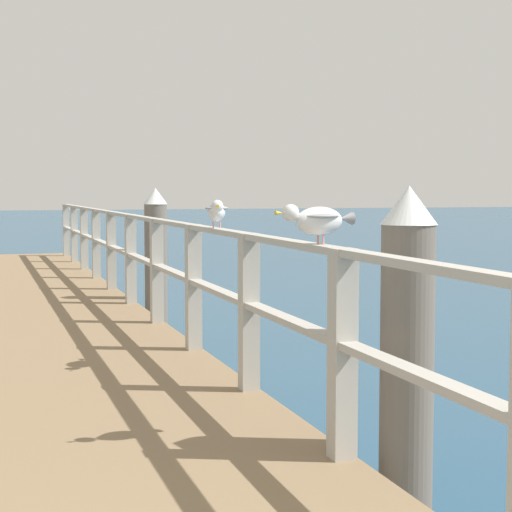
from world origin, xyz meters
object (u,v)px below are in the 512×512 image
dock_piling_near (407,363)px  seagull_foreground (318,219)px  dock_piling_far (156,262)px  seagull_background (217,210)px

dock_piling_near → seagull_foreground: size_ratio=3.90×
dock_piling_far → seagull_foreground: dock_piling_far is taller
dock_piling_near → seagull_foreground: (-0.39, 0.28, 0.74)m
dock_piling_far → seagull_foreground: 6.38m
seagull_background → seagull_foreground: bearing=103.7°
seagull_foreground → seagull_background: (0.01, 2.05, 0.00)m
seagull_background → dock_piling_near: bearing=113.2°
dock_piling_near → seagull_foreground: dock_piling_near is taller
dock_piling_far → seagull_foreground: bearing=-93.5°
seagull_background → dock_piling_far: bearing=-81.3°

